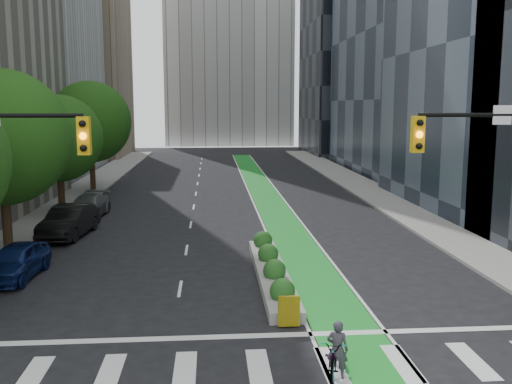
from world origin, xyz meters
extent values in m
plane|color=black|center=(0.00, 0.00, 0.00)|extent=(160.00, 160.00, 0.00)
cube|color=gray|center=(-11.80, 25.00, 0.07)|extent=(3.60, 90.00, 0.15)
cube|color=gray|center=(11.80, 25.00, 0.07)|extent=(3.60, 90.00, 0.15)
cube|color=#1A8F28|center=(3.00, 30.00, 0.01)|extent=(2.20, 70.00, 0.01)
cube|color=tan|center=(-20.00, 66.00, 13.00)|extent=(14.00, 16.00, 26.00)
cube|color=black|center=(20.00, 68.00, 14.00)|extent=(14.00, 18.00, 28.00)
cylinder|color=black|center=(-11.00, 12.00, 2.52)|extent=(0.44, 0.44, 5.04)
sphere|color=#15440E|center=(-11.00, 12.00, 5.58)|extent=(6.40, 6.40, 6.40)
cylinder|color=black|center=(-11.00, 22.00, 2.24)|extent=(0.44, 0.44, 4.48)
sphere|color=#15440E|center=(-11.00, 22.00, 4.96)|extent=(5.60, 5.60, 5.60)
cylinder|color=black|center=(-11.00, 32.00, 2.58)|extent=(0.44, 0.44, 5.15)
sphere|color=#15440E|center=(-11.00, 32.00, 5.70)|extent=(6.60, 6.60, 6.60)
cube|color=gold|center=(-4.70, 0.50, 6.25)|extent=(0.34, 0.28, 1.05)
sphere|color=orange|center=(-4.70, 0.34, 6.25)|extent=(0.20, 0.20, 0.20)
cylinder|color=black|center=(7.45, 0.50, 6.80)|extent=(5.50, 0.12, 0.12)
cube|color=gold|center=(4.70, 0.50, 6.25)|extent=(0.34, 0.28, 1.05)
sphere|color=orange|center=(4.70, 0.34, 6.25)|extent=(0.20, 0.20, 0.20)
cube|color=white|center=(7.17, 0.47, 6.80)|extent=(0.55, 0.04, 0.55)
cube|color=gray|center=(1.20, 7.00, 0.20)|extent=(1.20, 10.00, 0.40)
cube|color=yellow|center=(1.20, 1.80, 0.55)|extent=(0.70, 0.12, 1.00)
sphere|color=#194C19|center=(1.20, 3.50, 0.65)|extent=(0.90, 0.90, 0.90)
sphere|color=#194C19|center=(1.20, 6.00, 0.65)|extent=(0.90, 0.90, 0.90)
sphere|color=#194C19|center=(1.20, 8.50, 0.65)|extent=(0.90, 0.90, 0.90)
sphere|color=#194C19|center=(1.20, 11.00, 0.65)|extent=(0.90, 0.90, 0.90)
imported|color=gray|center=(2.00, -1.34, 0.51)|extent=(1.18, 2.06, 1.03)
imported|color=#3D3742|center=(2.00, -1.66, 0.78)|extent=(0.67, 0.57, 1.57)
imported|color=#0D1B4E|center=(-9.28, 7.91, 0.73)|extent=(2.04, 4.39, 1.45)
imported|color=black|center=(-8.95, 15.44, 0.85)|extent=(2.45, 5.33, 1.69)
imported|color=#585B5D|center=(-9.09, 20.80, 0.71)|extent=(2.44, 5.08, 1.43)
camera|label=1|loc=(-1.22, -15.51, 7.10)|focal=40.00mm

